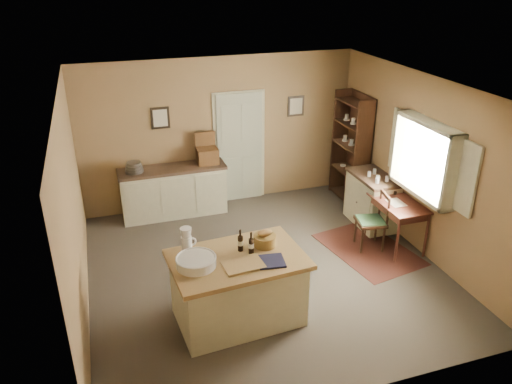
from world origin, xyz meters
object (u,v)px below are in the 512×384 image
writing_desk (398,208)px  right_cabinet (372,200)px  shelving_unit (353,148)px  sideboard (174,190)px  desk_chair (371,222)px  work_island (237,287)px

writing_desk → right_cabinet: (-0.00, 0.77, -0.21)m
shelving_unit → writing_desk: bearing=-94.8°
sideboard → shelving_unit: shelving_unit is taller
writing_desk → shelving_unit: 1.85m
sideboard → shelving_unit: bearing=-6.3°
sideboard → desk_chair: (2.73, -2.10, -0.02)m
desk_chair → shelving_unit: shelving_unit is taller
writing_desk → right_cabinet: size_ratio=0.97×
desk_chair → sideboard: bearing=153.3°
work_island → desk_chair: 2.68m
sideboard → shelving_unit: 3.36m
sideboard → right_cabinet: size_ratio=1.87×
work_island → writing_desk: (2.88, 0.97, 0.19)m
desk_chair → right_cabinet: (0.42, 0.69, 0.00)m
writing_desk → desk_chair: size_ratio=1.05×
desk_chair → right_cabinet: size_ratio=0.92×
shelving_unit → right_cabinet: bearing=-98.4°
right_cabinet → sideboard: bearing=155.9°
right_cabinet → shelving_unit: size_ratio=0.49×
shelving_unit → sideboard: bearing=173.7°
work_island → writing_desk: work_island is taller
work_island → writing_desk: 3.05m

